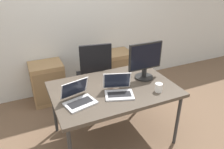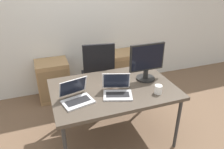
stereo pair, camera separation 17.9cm
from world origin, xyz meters
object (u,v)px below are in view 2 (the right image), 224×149
object	(u,v)px
cabinet_right	(122,69)
coffee_cup_white	(158,89)
coffee_cup_brown	(114,80)
laptop_right	(117,90)
laptop_left	(76,97)
mouse	(128,85)
cabinet_left	(53,80)
monitor	(147,62)
office_chair	(98,82)

from	to	relation	value
cabinet_right	coffee_cup_white	size ratio (longest dim) A/B	6.68
coffee_cup_white	coffee_cup_brown	size ratio (longest dim) A/B	0.85
coffee_cup_brown	laptop_right	bearing A→B (deg)	-100.10
cabinet_right	laptop_left	distance (m)	1.78
mouse	coffee_cup_brown	xyz separation A→B (m)	(-0.14, 0.10, 0.04)
cabinet_left	coffee_cup_brown	bearing A→B (deg)	-61.44
monitor	coffee_cup_white	world-z (taller)	monitor
coffee_cup_brown	laptop_left	bearing A→B (deg)	-159.18
cabinet_right	monitor	world-z (taller)	monitor
cabinet_right	monitor	size ratio (longest dim) A/B	1.42
coffee_cup_white	coffee_cup_brown	bearing A→B (deg)	138.44
cabinet_left	mouse	xyz separation A→B (m)	(0.77, -1.25, 0.43)
laptop_left	monitor	size ratio (longest dim) A/B	0.76
monitor	mouse	distance (m)	0.37
cabinet_right	mouse	distance (m)	1.40
cabinet_right	mouse	size ratio (longest dim) A/B	11.30
laptop_right	monitor	world-z (taller)	monitor
office_chair	cabinet_right	world-z (taller)	office_chair
laptop_right	mouse	distance (m)	0.22
mouse	coffee_cup_brown	size ratio (longest dim) A/B	0.50
mouse	laptop_left	bearing A→B (deg)	-172.15
mouse	coffee_cup_white	world-z (taller)	coffee_cup_white
laptop_right	coffee_cup_white	xyz separation A→B (m)	(0.43, -0.14, 0.00)
office_chair	laptop_left	distance (m)	1.12
monitor	laptop_right	bearing A→B (deg)	-155.23
coffee_cup_white	cabinet_right	bearing A→B (deg)	82.54
laptop_right	mouse	size ratio (longest dim) A/B	6.23
monitor	mouse	size ratio (longest dim) A/B	7.94
laptop_left	laptop_right	size ratio (longest dim) A/B	0.97
office_chair	coffee_cup_white	bearing A→B (deg)	-70.67
cabinet_right	laptop_right	world-z (taller)	laptop_right
office_chair	coffee_cup_white	xyz separation A→B (m)	(0.38, -1.09, 0.39)
monitor	mouse	bearing A→B (deg)	-160.47
cabinet_right	cabinet_left	bearing A→B (deg)	180.00
office_chair	monitor	distance (m)	1.02
cabinet_left	monitor	world-z (taller)	monitor
coffee_cup_brown	cabinet_left	bearing A→B (deg)	118.56
monitor	coffee_cup_brown	size ratio (longest dim) A/B	3.98
monitor	coffee_cup_brown	xyz separation A→B (m)	(-0.42, -0.00, -0.17)
coffee_cup_white	coffee_cup_brown	xyz separation A→B (m)	(-0.40, 0.35, 0.01)
cabinet_right	coffee_cup_white	world-z (taller)	coffee_cup_white
laptop_left	coffee_cup_brown	distance (m)	0.52
office_chair	laptop_left	size ratio (longest dim) A/B	3.04
monitor	coffee_cup_brown	world-z (taller)	monitor
office_chair	laptop_right	bearing A→B (deg)	-93.15
monitor	coffee_cup_brown	bearing A→B (deg)	-179.84
laptop_left	mouse	size ratio (longest dim) A/B	6.04
laptop_right	coffee_cup_brown	bearing A→B (deg)	79.90
office_chair	mouse	size ratio (longest dim) A/B	18.34
laptop_right	coffee_cup_white	size ratio (longest dim) A/B	3.68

